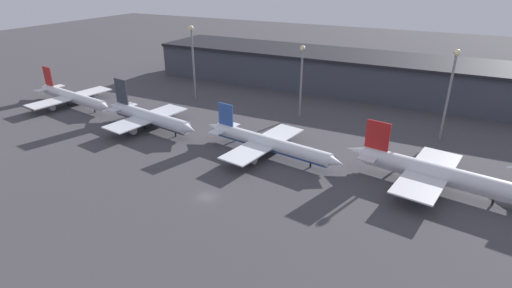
{
  "coord_description": "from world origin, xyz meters",
  "views": [
    {
      "loc": [
        45.78,
        -64.87,
        48.08
      ],
      "look_at": [
        2.67,
        19.74,
        6.0
      ],
      "focal_mm": 28.0,
      "sensor_mm": 36.0,
      "label": 1
    }
  ],
  "objects_px": {
    "airplane_0": "(72,97)",
    "airplane_2": "(268,143)",
    "airplane_3": "(434,173)",
    "airplane_1": "(149,118)"
  },
  "relations": [
    {
      "from": "airplane_0",
      "to": "airplane_2",
      "type": "distance_m",
      "value": 84.83
    },
    {
      "from": "airplane_2",
      "to": "airplane_3",
      "type": "relative_size",
      "value": 1.01
    },
    {
      "from": "airplane_1",
      "to": "airplane_3",
      "type": "distance_m",
      "value": 85.54
    },
    {
      "from": "airplane_2",
      "to": "airplane_0",
      "type": "bearing_deg",
      "value": -174.65
    },
    {
      "from": "airplane_0",
      "to": "airplane_3",
      "type": "distance_m",
      "value": 127.51
    },
    {
      "from": "airplane_0",
      "to": "airplane_1",
      "type": "distance_m",
      "value": 42.21
    },
    {
      "from": "airplane_0",
      "to": "airplane_1",
      "type": "bearing_deg",
      "value": 2.13
    },
    {
      "from": "airplane_0",
      "to": "airplane_3",
      "type": "xyz_separation_m",
      "value": [
        127.43,
        -4.65,
        0.55
      ]
    },
    {
      "from": "airplane_0",
      "to": "airplane_3",
      "type": "bearing_deg",
      "value": 7.08
    },
    {
      "from": "airplane_3",
      "to": "airplane_0",
      "type": "bearing_deg",
      "value": -172.92
    }
  ]
}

